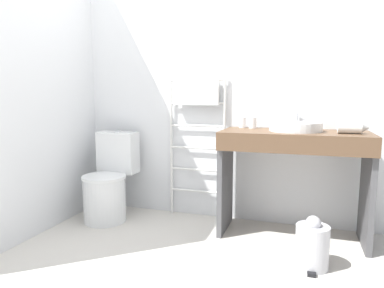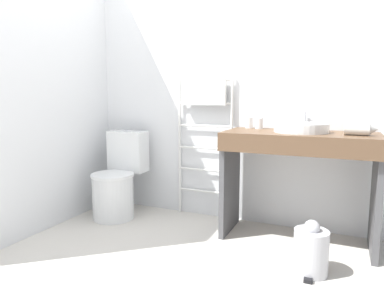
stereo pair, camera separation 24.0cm
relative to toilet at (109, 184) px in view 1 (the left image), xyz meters
name	(u,v)px [view 1 (the left image)]	position (x,y,z in m)	size (l,w,h in m)	color
wall_back	(220,80)	(0.91, 0.40, 0.92)	(2.76, 0.12, 2.48)	silver
wall_side	(40,78)	(-0.41, -0.31, 0.92)	(0.12, 1.96, 2.48)	silver
toilet	(109,184)	(0.00, 0.00, 0.00)	(0.38, 0.53, 0.78)	white
towel_radiator	(197,115)	(0.73, 0.30, 0.61)	(0.52, 0.06, 1.29)	white
vanity_counter	(293,164)	(1.57, 0.07, 0.26)	(1.09, 0.51, 0.83)	brown
sink_basin	(295,126)	(1.58, 0.10, 0.55)	(0.39, 0.39, 0.07)	white
faucet	(296,117)	(1.58, 0.29, 0.61)	(0.02, 0.10, 0.15)	silver
cup_near_wall	(242,122)	(1.14, 0.28, 0.55)	(0.06, 0.06, 0.09)	white
cup_near_edge	(253,123)	(1.23, 0.25, 0.55)	(0.06, 0.06, 0.09)	white
hair_dryer	(351,127)	(1.96, 0.05, 0.56)	(0.21, 0.20, 0.09)	white
trash_bin	(312,245)	(1.72, -0.39, -0.17)	(0.21, 0.24, 0.34)	#B7B7BC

